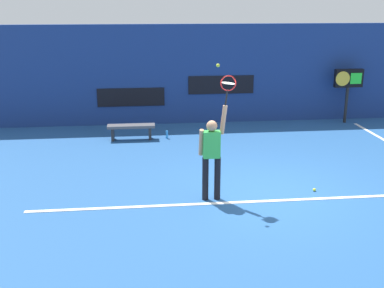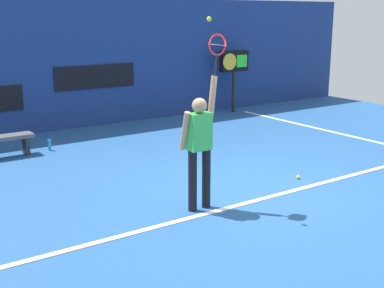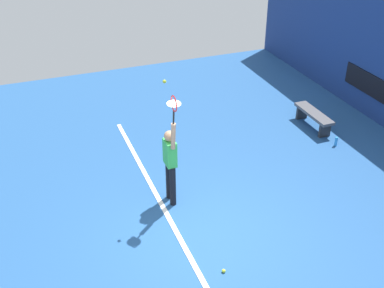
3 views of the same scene
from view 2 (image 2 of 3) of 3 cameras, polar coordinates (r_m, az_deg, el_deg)
name	(u,v)px [view 2 (image 2 of 3)]	position (r m, az deg, el deg)	size (l,w,h in m)	color
ground_plane	(254,189)	(8.77, 6.81, -4.98)	(18.00, 18.00, 0.00)	#23518C
back_wall	(93,63)	(13.73, -10.86, 8.76)	(18.00, 0.20, 3.26)	navy
sponsor_banner_center	(96,77)	(13.65, -10.59, 7.30)	(2.20, 0.03, 0.60)	black
court_baseline	(272,196)	(8.46, 8.81, -5.73)	(10.00, 0.10, 0.01)	white
court_sideline	(338,133)	(13.24, 15.74, 1.16)	(0.10, 7.00, 0.01)	white
tennis_player	(199,144)	(7.57, 0.81, 0.02)	(0.55, 0.31, 1.99)	black
tennis_racket	(217,47)	(7.53, 2.80, 10.61)	(0.35, 0.27, 0.62)	black
tennis_ball	(209,19)	(7.31, 1.89, 13.60)	(0.07, 0.07, 0.07)	#CCE033
scoreboard_clock	(234,64)	(15.45, 4.66, 8.76)	(0.96, 0.20, 1.81)	black
water_bottle	(50,145)	(11.53, -15.43, -0.12)	(0.07, 0.07, 0.24)	#338CD8
spare_ball	(298,177)	(9.42, 11.62, -3.59)	(0.07, 0.07, 0.07)	#CCE033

